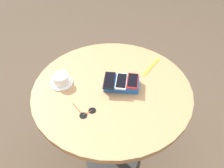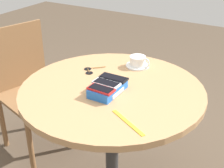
{
  "view_description": "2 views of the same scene",
  "coord_description": "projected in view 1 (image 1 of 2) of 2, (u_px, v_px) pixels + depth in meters",
  "views": [
    {
      "loc": [
        -0.1,
        0.89,
        1.64
      ],
      "look_at": [
        0.0,
        0.0,
        0.8
      ],
      "focal_mm": 35.0,
      "sensor_mm": 36.0,
      "label": 1
    },
    {
      "loc": [
        -1.15,
        -0.68,
        1.49
      ],
      "look_at": [
        0.0,
        0.0,
        0.8
      ],
      "focal_mm": 50.0,
      "sensor_mm": 36.0,
      "label": 2
    }
  ],
  "objects": [
    {
      "name": "round_table",
      "position": [
        112.0,
        104.0,
        1.34
      ],
      "size": [
        0.9,
        0.9,
        0.78
      ],
      "color": "#2D2D2D",
      "rests_on": "ground_plane"
    },
    {
      "name": "coffee_cup",
      "position": [
        61.0,
        79.0,
        1.24
      ],
      "size": [
        0.09,
        0.12,
        0.06
      ],
      "color": "white",
      "rests_on": "saucer"
    },
    {
      "name": "phone_black",
      "position": [
        109.0,
        80.0,
        1.21
      ],
      "size": [
        0.06,
        0.14,
        0.01
      ],
      "color": "black",
      "rests_on": "phone_box"
    },
    {
      "name": "lanyard_strap",
      "position": [
        151.0,
        67.0,
        1.37
      ],
      "size": [
        0.11,
        0.19,
        0.0
      ],
      "primitive_type": "cube",
      "rotation": [
        0.0,
        0.0,
        1.08
      ],
      "color": "yellow",
      "rests_on": "round_table"
    },
    {
      "name": "ground_plane",
      "position": [
        112.0,
        156.0,
        1.78
      ],
      "size": [
        8.0,
        8.0,
        0.0
      ],
      "primitive_type": "plane",
      "color": "brown"
    },
    {
      "name": "phone_red",
      "position": [
        133.0,
        81.0,
        1.21
      ],
      "size": [
        0.06,
        0.12,
        0.01
      ],
      "color": "red",
      "rests_on": "phone_box"
    },
    {
      "name": "phone_white",
      "position": [
        121.0,
        81.0,
        1.21
      ],
      "size": [
        0.06,
        0.13,
        0.01
      ],
      "color": "silver",
      "rests_on": "phone_box"
    },
    {
      "name": "sunglasses",
      "position": [
        86.0,
        112.0,
        1.1
      ],
      "size": [
        0.13,
        0.09,
        0.01
      ],
      "color": "black",
      "rests_on": "round_table"
    },
    {
      "name": "phone_box",
      "position": [
        122.0,
        84.0,
        1.23
      ],
      "size": [
        0.19,
        0.11,
        0.04
      ],
      "color": "blue",
      "rests_on": "round_table"
    },
    {
      "name": "saucer",
      "position": [
        62.0,
        83.0,
        1.26
      ],
      "size": [
        0.13,
        0.13,
        0.01
      ],
      "primitive_type": "cylinder",
      "color": "white",
      "rests_on": "round_table"
    }
  ]
}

